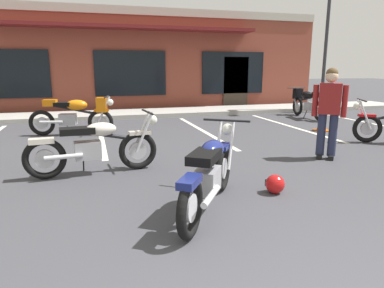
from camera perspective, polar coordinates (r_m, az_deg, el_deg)
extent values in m
plane|color=#3D3D42|center=(5.18, 1.62, -6.36)|extent=(80.00, 80.00, 0.00)
cube|color=#A8A59E|center=(12.50, -9.18, 5.02)|extent=(22.00, 1.80, 0.14)
cube|color=brown|center=(16.55, -11.28, 13.28)|extent=(15.91, 5.62, 3.90)
cube|color=#B2AD9E|center=(13.88, -10.49, 20.94)|extent=(15.91, 0.06, 0.30)
cube|color=black|center=(13.91, -28.03, 10.19)|extent=(2.72, 0.06, 1.70)
cube|color=black|center=(13.72, -10.10, 11.43)|extent=(2.72, 0.06, 1.70)
cube|color=black|center=(14.80, 6.80, 11.61)|extent=(2.72, 0.06, 1.70)
cube|color=#33281E|center=(14.86, 7.24, 10.06)|extent=(1.10, 0.06, 2.10)
cube|color=maroon|center=(13.38, -10.18, 18.47)|extent=(9.55, 0.90, 0.12)
cube|color=silver|center=(8.86, -14.78, 1.25)|extent=(0.12, 4.80, 0.01)
cube|color=silver|center=(9.31, 1.84, 2.19)|extent=(0.12, 4.80, 0.01)
cube|color=silver|center=(10.43, 15.92, 2.84)|extent=(0.12, 4.80, 0.01)
cube|color=silver|center=(12.05, 26.76, 3.23)|extent=(0.12, 4.80, 0.01)
torus|color=black|center=(3.47, -0.30, -10.51)|extent=(0.44, 0.59, 0.64)
cylinder|color=#B7B7BC|center=(3.47, -0.30, -10.51)|extent=(0.21, 0.27, 0.29)
torus|color=black|center=(4.78, 5.09, -4.01)|extent=(0.44, 0.59, 0.64)
cylinder|color=#B7B7BC|center=(4.78, 5.09, -4.01)|extent=(0.21, 0.27, 0.29)
cylinder|color=silver|center=(4.82, 4.39, 0.05)|extent=(0.22, 0.29, 0.66)
cylinder|color=silver|center=(4.78, 6.49, -0.09)|extent=(0.22, 0.29, 0.66)
cylinder|color=black|center=(4.81, 5.72, 3.90)|extent=(0.56, 0.40, 0.03)
sphere|color=silver|center=(4.91, 5.88, 2.42)|extent=(0.24, 0.24, 0.17)
cube|color=navy|center=(4.74, 5.27, -0.41)|extent=(0.32, 0.38, 0.06)
cube|color=#9E9EA3|center=(4.02, 2.56, -6.04)|extent=(0.42, 0.47, 0.28)
cylinder|color=silver|center=(3.66, 3.14, -8.61)|extent=(0.37, 0.49, 0.07)
cylinder|color=black|center=(4.13, 3.32, -2.04)|extent=(0.58, 0.81, 0.26)
ellipsoid|color=navy|center=(4.13, 3.41, -0.90)|extent=(0.48, 0.54, 0.22)
cube|color=black|center=(3.80, 2.04, -2.10)|extent=(0.52, 0.59, 0.10)
cube|color=navy|center=(3.35, -0.41, -6.24)|extent=(0.33, 0.39, 0.08)
cylinder|color=black|center=(4.09, -0.21, -9.55)|extent=(0.12, 0.10, 0.29)
torus|color=black|center=(11.68, 20.37, 5.11)|extent=(0.16, 0.65, 0.64)
cylinder|color=#B7B7BC|center=(11.68, 20.37, 5.11)|extent=(0.09, 0.29, 0.29)
torus|color=black|center=(12.92, 17.07, 5.99)|extent=(0.16, 0.65, 0.64)
cylinder|color=#B7B7BC|center=(12.92, 17.07, 5.99)|extent=(0.09, 0.29, 0.29)
cylinder|color=silver|center=(12.93, 16.60, 7.45)|extent=(0.07, 0.33, 0.66)
cylinder|color=silver|center=(13.02, 17.31, 7.44)|extent=(0.07, 0.33, 0.66)
cylinder|color=black|center=(13.03, 16.88, 8.88)|extent=(0.66, 0.09, 0.03)
sphere|color=silver|center=(13.10, 16.68, 8.30)|extent=(0.18, 0.18, 0.17)
cube|color=black|center=(12.93, 17.07, 7.33)|extent=(0.17, 0.37, 0.06)
cube|color=#9E9EA3|center=(12.21, 18.85, 5.90)|extent=(0.27, 0.42, 0.28)
cylinder|color=silver|center=(11.97, 20.29, 5.47)|extent=(0.12, 0.55, 0.07)
cylinder|color=black|center=(12.36, 18.47, 7.12)|extent=(0.14, 0.94, 0.26)
ellipsoid|color=black|center=(12.39, 18.41, 7.69)|extent=(0.35, 0.54, 0.26)
cube|color=black|center=(12.92, 17.09, 7.95)|extent=(0.30, 0.26, 0.36)
cube|color=black|center=(12.09, 19.21, 7.62)|extent=(0.27, 0.42, 0.10)
cube|color=black|center=(11.83, 19.95, 7.67)|extent=(0.23, 0.34, 0.16)
cylinder|color=black|center=(12.10, 18.18, 4.64)|extent=(0.14, 0.04, 0.29)
torus|color=black|center=(8.78, 26.99, 2.29)|extent=(0.62, 0.37, 0.64)
cylinder|color=#B7B7BC|center=(8.78, 26.99, 2.29)|extent=(0.28, 0.18, 0.29)
cylinder|color=silver|center=(8.63, 26.73, 4.31)|extent=(0.31, 0.18, 0.66)
cylinder|color=silver|center=(8.80, 26.41, 4.47)|extent=(0.31, 0.18, 0.66)
cylinder|color=black|center=(8.66, 26.27, 6.52)|extent=(0.32, 0.61, 0.03)
sphere|color=silver|center=(8.65, 25.67, 5.63)|extent=(0.23, 0.23, 0.17)
cube|color=#B70F14|center=(8.73, 26.94, 4.24)|extent=(0.38, 0.28, 0.06)
torus|color=black|center=(9.41, -23.57, 3.21)|extent=(0.65, 0.22, 0.64)
cylinder|color=#B7B7BC|center=(9.41, -23.57, 3.21)|extent=(0.29, 0.11, 0.29)
torus|color=black|center=(9.06, -14.88, 3.52)|extent=(0.65, 0.22, 0.64)
cylinder|color=#B7B7BC|center=(9.06, -14.88, 3.52)|extent=(0.29, 0.11, 0.29)
cylinder|color=silver|center=(9.09, -14.28, 5.62)|extent=(0.33, 0.10, 0.66)
cylinder|color=silver|center=(8.92, -14.45, 5.48)|extent=(0.33, 0.10, 0.66)
cylinder|color=black|center=(8.96, -13.96, 7.60)|extent=(0.15, 0.65, 0.03)
sphere|color=silver|center=(8.96, -13.41, 6.73)|extent=(0.20, 0.20, 0.17)
cube|color=orange|center=(9.02, -14.73, 5.41)|extent=(0.38, 0.20, 0.06)
cube|color=#9E9EA3|center=(9.22, -19.83, 3.85)|extent=(0.44, 0.31, 0.28)
cylinder|color=silver|center=(9.19, -22.26, 3.38)|extent=(0.55, 0.17, 0.07)
cylinder|color=black|center=(9.14, -18.72, 5.38)|extent=(0.94, 0.24, 0.26)
ellipsoid|color=orange|center=(9.12, -18.53, 6.14)|extent=(0.57, 0.39, 0.26)
cube|color=orange|center=(9.00, -14.72, 6.30)|extent=(0.29, 0.32, 0.36)
cube|color=black|center=(9.20, -20.61, 6.16)|extent=(0.44, 0.31, 0.10)
cube|color=orange|center=(9.28, -22.43, 6.31)|extent=(0.35, 0.26, 0.16)
cylinder|color=black|center=(9.45, -19.86, 2.44)|extent=(0.05, 0.14, 0.29)
torus|color=black|center=(5.70, -23.18, -2.27)|extent=(0.65, 0.16, 0.64)
cylinder|color=#B7B7BC|center=(5.70, -23.18, -2.27)|extent=(0.29, 0.09, 0.29)
torus|color=black|center=(5.83, -8.94, -1.07)|extent=(0.65, 0.16, 0.64)
cylinder|color=#B7B7BC|center=(5.83, -8.94, -1.07)|extent=(0.29, 0.09, 0.29)
cylinder|color=silver|center=(5.87, -8.29, 2.24)|extent=(0.33, 0.08, 0.66)
cylinder|color=silver|center=(5.70, -7.86, 1.94)|extent=(0.33, 0.08, 0.66)
cylinder|color=black|center=(5.76, -7.40, 5.28)|extent=(0.10, 0.66, 0.03)
sphere|color=silver|center=(5.80, -6.60, 3.96)|extent=(0.19, 0.19, 0.17)
cube|color=beige|center=(5.78, -8.65, 1.85)|extent=(0.37, 0.18, 0.06)
cube|color=#9E9EA3|center=(5.70, -16.82, -0.97)|extent=(0.42, 0.28, 0.28)
cylinder|color=silver|center=(5.55, -20.45, -2.00)|extent=(0.55, 0.12, 0.07)
cylinder|color=black|center=(5.67, -14.96, 1.56)|extent=(0.94, 0.15, 0.26)
ellipsoid|color=beige|center=(5.66, -14.81, 2.37)|extent=(0.50, 0.31, 0.22)
cube|color=black|center=(5.62, -18.44, 2.09)|extent=(0.55, 0.33, 0.10)
cube|color=beige|center=(5.64, -23.62, 0.46)|extent=(0.37, 0.19, 0.08)
cylinder|color=black|center=(5.93, -17.50, -3.08)|extent=(0.04, 0.14, 0.29)
cube|color=black|center=(6.94, 21.94, -2.04)|extent=(0.23, 0.25, 0.08)
cube|color=black|center=(6.93, 20.30, -1.91)|extent=(0.23, 0.25, 0.08)
cylinder|color=#232842|center=(6.89, 22.23, 1.42)|extent=(0.21, 0.21, 0.80)
cylinder|color=#232842|center=(6.89, 20.57, 1.56)|extent=(0.21, 0.21, 0.80)
cube|color=maroon|center=(6.80, 21.85, 6.95)|extent=(0.44, 0.41, 0.56)
cylinder|color=maroon|center=(6.81, 23.93, 6.45)|extent=(0.14, 0.14, 0.58)
cylinder|color=maroon|center=(6.81, 19.71, 6.79)|extent=(0.14, 0.14, 0.58)
sphere|color=beige|center=(6.78, 22.12, 10.31)|extent=(0.31, 0.31, 0.22)
sphere|color=brown|center=(6.79, 22.16, 10.74)|extent=(0.29, 0.29, 0.21)
sphere|color=#B71414|center=(4.84, 13.57, -6.46)|extent=(0.26, 0.26, 0.26)
cube|color=black|center=(4.93, 12.97, -6.17)|extent=(0.18, 0.03, 0.09)
cube|color=orange|center=(9.95, 20.63, 2.13)|extent=(0.34, 0.34, 0.03)
cone|color=orange|center=(9.91, 20.75, 3.64)|extent=(0.26, 0.26, 0.50)
cylinder|color=white|center=(9.90, 20.77, 3.86)|extent=(0.19, 0.19, 0.06)
cylinder|color=#2D2D33|center=(14.02, 21.34, 16.04)|extent=(0.12, 0.12, 5.45)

